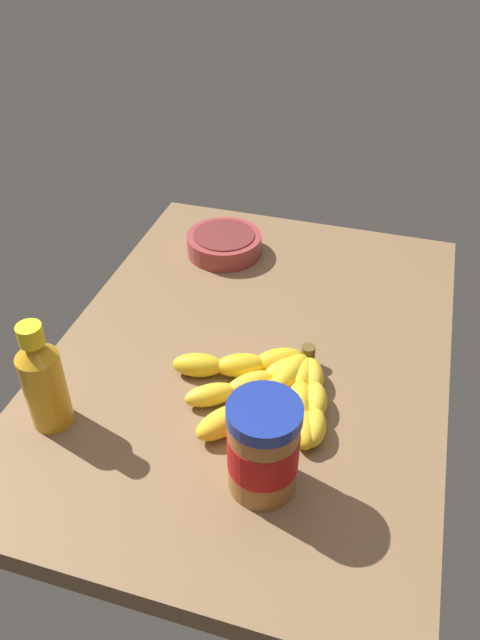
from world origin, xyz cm
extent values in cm
cube|color=brown|center=(0.00, 0.00, -1.78)|extent=(79.86, 57.54, 3.56)
ellipsoid|color=yellow|center=(3.10, 4.85, 1.71)|extent=(6.66, 8.01, 3.42)
ellipsoid|color=yellow|center=(5.67, -0.35, 1.71)|extent=(5.87, 8.03, 3.42)
ellipsoid|color=yellow|center=(7.38, -5.90, 1.71)|extent=(4.93, 7.85, 3.42)
ellipsoid|color=yellow|center=(4.38, 6.03, 1.53)|extent=(7.64, 6.77, 3.05)
ellipsoid|color=yellow|center=(8.69, 2.19, 1.53)|extent=(7.18, 7.37, 3.05)
ellipsoid|color=yellow|center=(12.25, -2.36, 1.53)|extent=(6.50, 7.74, 3.05)
ellipsoid|color=yellow|center=(5.32, 7.06, 1.81)|extent=(8.86, 6.12, 3.63)
ellipsoid|color=yellow|center=(11.23, 4.42, 1.81)|extent=(8.86, 7.09, 3.63)
ellipsoid|color=yellow|center=(16.63, 0.86, 1.81)|extent=(8.63, 7.86, 3.63)
ellipsoid|color=yellow|center=(4.87, 8.77, 1.64)|extent=(6.42, 3.48, 3.27)
ellipsoid|color=yellow|center=(9.88, 9.37, 1.64)|extent=(6.85, 4.49, 3.27)
ellipsoid|color=yellow|center=(14.70, 10.81, 1.64)|extent=(7.08, 5.37, 3.27)
ellipsoid|color=yellow|center=(4.55, 10.01, 1.60)|extent=(6.85, 5.12, 3.21)
ellipsoid|color=yellow|center=(9.23, 11.37, 1.60)|extent=(6.66, 4.45, 3.21)
ellipsoid|color=yellow|center=(14.06, 12.10, 1.60)|extent=(6.35, 3.69, 3.21)
cylinder|color=brown|center=(0.85, 8.64, 1.80)|extent=(2.00, 2.00, 3.00)
cylinder|color=#9E602D|center=(22.94, 7.69, 5.66)|extent=(8.09, 8.09, 11.32)
cylinder|color=#B71414|center=(22.94, 7.69, 6.23)|extent=(8.25, 8.25, 5.09)
cylinder|color=navy|center=(22.94, 7.69, 12.17)|extent=(8.44, 8.44, 1.71)
cylinder|color=gold|center=(21.07, -21.35, 5.59)|extent=(5.36, 5.36, 11.19)
cone|color=gold|center=(21.07, -21.35, 12.30)|extent=(5.36, 5.36, 2.22)
cylinder|color=yellow|center=(21.07, -21.35, 14.71)|extent=(3.09, 3.09, 2.59)
cylinder|color=#993838|center=(-24.43, -12.19, 1.83)|extent=(13.57, 13.57, 3.67)
cylinder|color=maroon|center=(-24.43, -12.19, 2.23)|extent=(11.13, 11.13, 3.30)
camera|label=1|loc=(66.58, 17.94, 61.01)|focal=34.30mm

